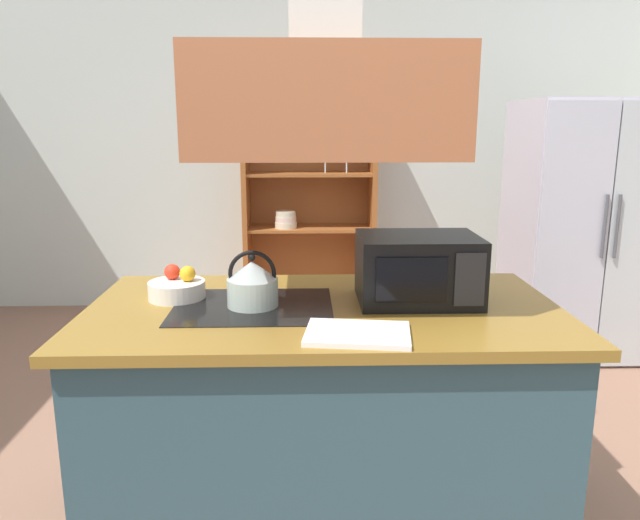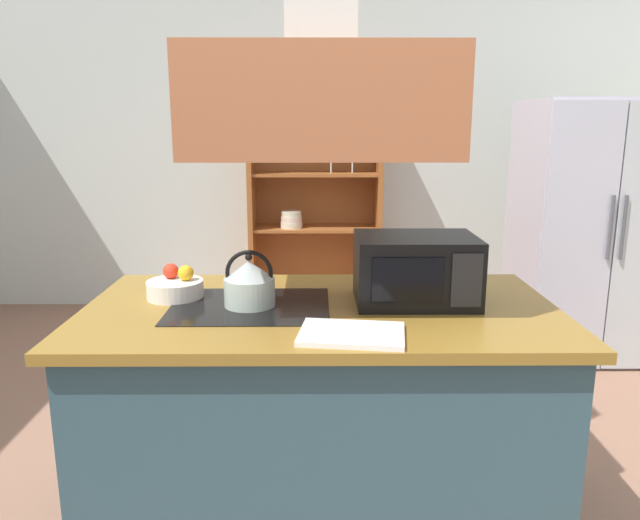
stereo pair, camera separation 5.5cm
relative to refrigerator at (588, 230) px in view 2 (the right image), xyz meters
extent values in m
plane|color=#88614C|center=(-1.91, -1.79, -0.87)|extent=(7.80, 7.80, 0.00)
cube|color=silver|center=(-1.91, 1.21, 0.48)|extent=(6.00, 0.12, 2.70)
cube|color=#2D4B54|center=(-1.83, -1.82, -0.44)|extent=(1.72, 0.89, 0.86)
cube|color=olive|center=(-1.83, -1.82, 0.01)|extent=(1.80, 0.97, 0.04)
cube|color=black|center=(-2.10, -1.82, 0.03)|extent=(0.60, 0.48, 0.00)
cube|color=#A25C38|center=(-1.83, -1.82, 0.78)|extent=(0.90, 0.70, 0.36)
cube|color=#BDB4C2|center=(0.00, 0.01, 0.00)|extent=(0.90, 0.72, 1.73)
cube|color=#B5B5C3|center=(-0.23, -0.36, 0.00)|extent=(0.44, 0.03, 1.69)
cylinder|color=#4C4C51|center=(-0.04, -0.39, 0.09)|extent=(0.02, 0.02, 0.40)
cylinder|color=#4C4C51|center=(0.04, -0.39, 0.09)|extent=(0.02, 0.02, 0.40)
cube|color=#975225|center=(-2.38, 0.95, 0.03)|extent=(0.04, 0.40, 1.80)
cube|color=#975225|center=(-1.34, 0.95, 0.03)|extent=(0.04, 0.40, 1.80)
cube|color=#975225|center=(-1.86, 0.95, 0.92)|extent=(1.09, 0.40, 0.03)
cube|color=#975225|center=(-1.86, 0.95, -0.83)|extent=(1.09, 0.40, 0.08)
cube|color=#975225|center=(-1.86, 1.14, 0.03)|extent=(1.09, 0.02, 1.80)
cube|color=#975225|center=(-1.86, 0.95, -0.15)|extent=(1.01, 0.36, 0.02)
cube|color=#975225|center=(-1.86, 0.95, 0.31)|extent=(1.01, 0.36, 0.02)
cylinder|color=beige|center=(-2.05, 0.90, -0.11)|extent=(0.18, 0.18, 0.05)
cylinder|color=beige|center=(-2.05, 0.90, -0.06)|extent=(0.17, 0.17, 0.05)
cylinder|color=beige|center=(-2.05, 0.90, -0.02)|extent=(0.16, 0.16, 0.05)
cylinder|color=silver|center=(-1.73, 0.91, 0.38)|extent=(0.01, 0.01, 0.12)
cone|color=silver|center=(-1.73, 0.91, 0.48)|extent=(0.07, 0.07, 0.08)
cylinder|color=silver|center=(-1.55, 0.91, 0.38)|extent=(0.01, 0.01, 0.12)
cone|color=silver|center=(-1.55, 0.91, 0.48)|extent=(0.07, 0.07, 0.08)
cylinder|color=#B3C4B6|center=(-2.10, -1.82, 0.09)|extent=(0.19, 0.19, 0.11)
cone|color=#ADBEBC|center=(-2.10, -1.82, 0.18)|extent=(0.18, 0.18, 0.07)
sphere|color=black|center=(-2.10, -1.82, 0.22)|extent=(0.03, 0.03, 0.03)
torus|color=black|center=(-2.10, -1.82, 0.16)|extent=(0.18, 0.02, 0.18)
cube|color=white|center=(-1.74, -2.16, 0.04)|extent=(0.37, 0.28, 0.02)
cube|color=black|center=(-1.47, -1.76, 0.16)|extent=(0.46, 0.34, 0.26)
cube|color=black|center=(-1.52, -1.94, 0.16)|extent=(0.26, 0.01, 0.17)
cube|color=#262628|center=(-1.31, -1.94, 0.16)|extent=(0.11, 0.01, 0.20)
cylinder|color=silver|center=(-2.41, -1.71, 0.07)|extent=(0.22, 0.22, 0.07)
sphere|color=gold|center=(-2.37, -1.70, 0.13)|extent=(0.06, 0.06, 0.06)
sphere|color=red|center=(-2.44, -1.67, 0.13)|extent=(0.06, 0.06, 0.06)
camera|label=1|loc=(-1.91, -4.01, 0.71)|focal=33.73mm
camera|label=2|loc=(-1.85, -4.02, 0.71)|focal=33.73mm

